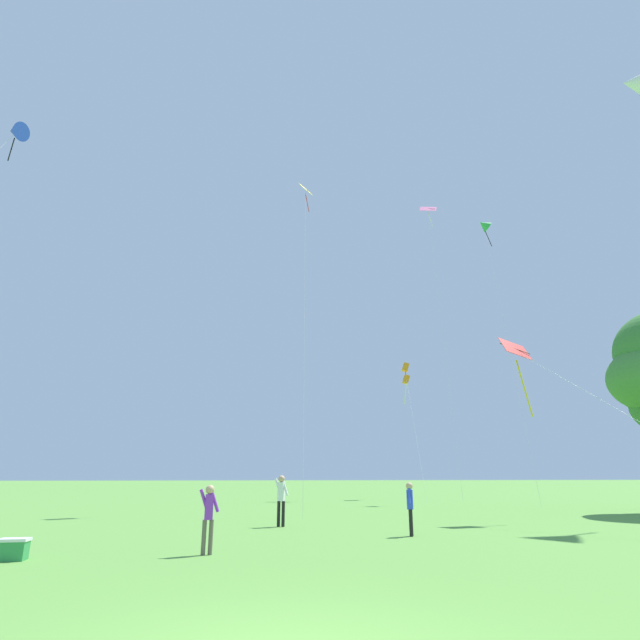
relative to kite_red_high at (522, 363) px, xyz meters
name	(u,v)px	position (x,y,z in m)	size (l,w,h in m)	color
kite_red_high	(522,363)	(0.00, 0.00, 0.00)	(3.07, 10.20, 7.54)	red
kite_green_small	(484,225)	(8.02, 16.77, 15.66)	(3.67, 9.25, 22.62)	green
kite_orange_box	(406,374)	(2.03, 21.32, 3.61)	(2.00, 8.23, 10.88)	orange
kite_pink_low	(430,220)	(6.19, 23.96, 19.77)	(3.33, 9.09, 28.11)	pink
kite_white_distant	(638,84)	(9.72, 1.03, 16.65)	(4.47, 11.68, 24.09)	white
kite_yellow_diamond	(306,209)	(-8.16, 9.01, 11.54)	(1.29, 7.05, 20.01)	yellow
kite_blue_delta	(16,132)	(-26.17, 9.87, 15.80)	(3.64, 12.25, 22.81)	blue
person_with_spool	(281,496)	(-10.12, -0.36, -5.24)	(0.52, 0.35, 1.73)	black
person_in_blue_jacket	(410,504)	(-6.54, -3.92, -5.37)	(0.27, 0.48, 1.52)	black
person_near_tree	(209,512)	(-12.35, -6.78, -5.37)	(0.49, 0.21, 1.51)	#665B4C
picnic_cooler	(13,549)	(-16.39, -6.96, -6.06)	(0.60, 0.40, 0.44)	#2D8C47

